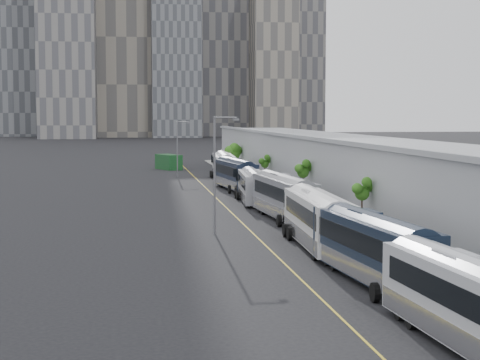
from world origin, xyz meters
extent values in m
cube|color=gray|center=(9.00, 55.00, 0.06)|extent=(10.00, 170.00, 0.12)
cube|color=gold|center=(-1.50, 55.00, 0.01)|extent=(0.12, 160.00, 0.02)
cube|color=gray|center=(13.00, 55.00, 3.40)|extent=(12.00, 160.00, 6.80)
cube|color=gray|center=(13.00, 55.00, 5.85)|extent=(12.45, 160.40, 2.57)
cube|color=gray|center=(7.10, 55.00, 7.00)|extent=(0.30, 160.00, 0.40)
cube|color=slate|center=(-35.00, 300.00, 47.50)|extent=(22.00, 22.00, 95.00)
cube|color=slate|center=(8.00, 310.00, 40.00)|extent=(20.00, 20.00, 80.00)
cube|color=slate|center=(28.00, 330.00, 52.50)|extent=(24.00, 24.00, 105.00)
cube|color=gray|center=(48.00, 305.00, 35.00)|extent=(18.00, 18.00, 70.00)
cube|color=slate|center=(-55.00, 340.00, 55.00)|extent=(28.00, 26.00, 110.00)
cube|color=slate|center=(65.00, 340.00, 45.00)|extent=(22.00, 22.00, 90.00)
cube|color=silver|center=(2.33, 7.21, 1.87)|extent=(3.23, 12.75, 3.06)
cube|color=black|center=(2.33, 7.01, 2.42)|extent=(3.21, 11.24, 1.04)
cube|color=silver|center=(2.33, 7.21, 0.89)|extent=(3.26, 12.50, 0.98)
cube|color=silver|center=(2.33, 8.67, 3.55)|extent=(1.38, 2.20, 0.29)
cube|color=#151F2F|center=(2.33, 20.29, 1.97)|extent=(3.78, 13.46, 3.22)
cube|color=black|center=(2.33, 20.09, 2.55)|extent=(3.71, 11.87, 1.09)
cube|color=silver|center=(2.33, 20.29, 0.94)|extent=(3.80, 13.20, 1.03)
cube|color=#151F2F|center=(2.33, 21.83, 3.73)|extent=(1.52, 2.35, 0.31)
cube|color=white|center=(2.03, 32.15, 2.01)|extent=(3.21, 13.66, 3.29)
cube|color=black|center=(2.03, 31.94, 2.60)|extent=(3.21, 12.04, 1.12)
cube|color=silver|center=(2.03, 32.15, 0.96)|extent=(3.24, 13.39, 1.05)
cube|color=white|center=(2.03, 33.71, 3.81)|extent=(1.44, 2.35, 0.31)
cube|color=slate|center=(2.61, 47.78, 2.02)|extent=(3.66, 13.80, 3.31)
cube|color=black|center=(2.61, 47.57, 2.62)|extent=(3.60, 12.17, 1.12)
cube|color=silver|center=(2.61, 47.78, 0.96)|extent=(3.68, 13.53, 1.06)
cube|color=slate|center=(2.61, 49.35, 3.83)|extent=(1.52, 2.40, 0.31)
cube|color=#9A9CA4|center=(1.84, 61.37, 1.77)|extent=(3.23, 12.11, 2.90)
cube|color=black|center=(1.84, 61.19, 2.29)|extent=(3.19, 10.68, 0.99)
cube|color=silver|center=(1.84, 61.37, 0.84)|extent=(3.26, 11.87, 0.93)
cube|color=#9A9CA4|center=(1.84, 62.76, 3.36)|extent=(1.34, 2.11, 0.28)
cube|color=black|center=(1.93, 76.41, 1.96)|extent=(4.01, 13.47, 3.22)
cube|color=black|center=(1.93, 76.21, 2.54)|extent=(3.91, 11.89, 1.09)
cube|color=silver|center=(1.93, 76.41, 0.94)|extent=(4.02, 13.21, 1.03)
cube|color=black|center=(1.93, 77.95, 3.73)|extent=(1.55, 2.37, 0.31)
cube|color=white|center=(2.24, 91.43, 1.99)|extent=(3.52, 13.57, 3.25)
cube|color=black|center=(2.24, 91.22, 2.57)|extent=(3.48, 11.97, 1.11)
cube|color=silver|center=(2.24, 91.43, 0.95)|extent=(3.55, 13.31, 1.04)
cube|color=white|center=(2.24, 92.98, 3.77)|extent=(1.48, 2.35, 0.31)
cylinder|color=black|center=(6.24, 35.59, 1.90)|extent=(0.18, 0.18, 3.80)
sphere|color=#1B5F15|center=(6.24, 35.59, 3.65)|extent=(1.12, 1.12, 1.12)
cylinder|color=black|center=(6.19, 56.18, 1.98)|extent=(0.18, 0.18, 3.96)
sphere|color=#1B5F15|center=(6.19, 56.18, 3.82)|extent=(1.23, 1.23, 1.23)
cylinder|color=black|center=(6.26, 79.72, 1.64)|extent=(0.18, 0.18, 3.29)
sphere|color=#1B5F15|center=(6.26, 79.72, 3.17)|extent=(1.07, 1.07, 1.07)
cylinder|color=black|center=(5.45, 106.41, 1.68)|extent=(0.18, 0.18, 3.35)
sphere|color=#1B5F15|center=(5.45, 106.41, 3.44)|extent=(2.47, 2.47, 2.47)
cylinder|color=#59595E|center=(-4.54, 39.72, 4.64)|extent=(0.18, 0.18, 9.28)
cylinder|color=#59595E|center=(-3.64, 39.72, 9.18)|extent=(1.80, 0.14, 0.14)
cube|color=#59595E|center=(-2.84, 39.72, 9.03)|extent=(0.50, 0.22, 0.18)
cylinder|color=#59595E|center=(-4.01, 98.47, 4.22)|extent=(0.18, 0.18, 8.43)
cylinder|color=#59595E|center=(-3.11, 98.47, 8.33)|extent=(1.80, 0.14, 0.14)
cube|color=#59595E|center=(-2.31, 98.47, 8.18)|extent=(0.50, 0.22, 0.18)
cube|color=#133F1B|center=(-4.55, 114.85, 1.29)|extent=(4.56, 6.39, 2.58)
imported|color=black|center=(-4.44, 126.96, 0.83)|extent=(3.36, 6.24, 1.66)
camera|label=1|loc=(-11.12, -22.83, 9.42)|focal=60.00mm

